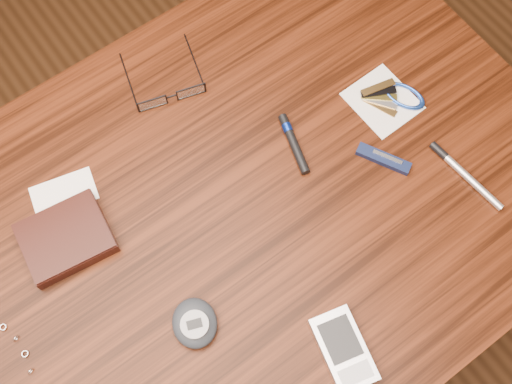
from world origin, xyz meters
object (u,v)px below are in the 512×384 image
desk (232,238)px  pocket_knife (384,159)px  wallet_and_card (66,237)px  silver_pen (460,170)px  eyeglasses (171,94)px  pda_phone (344,350)px  pedometer (195,323)px  notepad_keys (393,98)px

desk → pocket_knife: (0.23, -0.06, 0.11)m
wallet_and_card → silver_pen: 0.57m
desk → eyeglasses: size_ratio=7.28×
pocket_knife → silver_pen: 0.11m
wallet_and_card → pda_phone: wallet_and_card is taller
pedometer → wallet_and_card: bearing=110.9°
wallet_and_card → eyeglasses: wallet_and_card is taller
notepad_keys → silver_pen: (-0.00, -0.15, 0.00)m
notepad_keys → pedometer: bearing=-166.1°
silver_pen → pocket_knife: bearing=134.3°
notepad_keys → pocket_knife: same height
pda_phone → notepad_keys: 0.39m
wallet_and_card → pedometer: bearing=-69.1°
desk → silver_pen: size_ratio=7.38×
pda_phone → notepad_keys: bearing=39.8°
eyeglasses → pda_phone: bearing=-93.4°
wallet_and_card → pocket_knife: size_ratio=1.98×
notepad_keys → pocket_knife: size_ratio=1.39×
wallet_and_card → eyeglasses: bearing=23.5°
eyeglasses → silver_pen: eyeglasses is taller
pda_phone → notepad_keys: pda_phone is taller
wallet_and_card → pedometer: pedometer is taller
wallet_and_card → pedometer: size_ratio=1.87×
wallet_and_card → silver_pen: wallet_and_card is taller
pedometer → pocket_knife: pedometer is taller
pocket_knife → silver_pen: (0.08, -0.08, 0.00)m
pedometer → silver_pen: (0.44, -0.04, -0.01)m
wallet_and_card → notepad_keys: 0.52m
eyeglasses → pocket_knife: 0.33m
pda_phone → desk: bearing=93.0°
eyeglasses → pocket_knife: (0.19, -0.27, -0.01)m
wallet_and_card → pedometer: (0.08, -0.20, -0.00)m
desk → eyeglasses: 0.24m
notepad_keys → pda_phone: bearing=-140.2°
silver_pen → notepad_keys: bearing=89.8°
desk → pedometer: bearing=-141.7°
wallet_and_card → silver_pen: size_ratio=1.17×
desk → pda_phone: 0.26m
pedometer → eyeglasses: bearing=62.0°
pda_phone → pedometer: bearing=134.2°
wallet_and_card → pda_phone: 0.41m
pda_phone → pocket_knife: 0.28m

